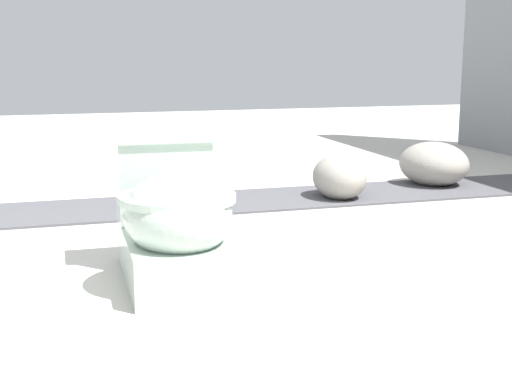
# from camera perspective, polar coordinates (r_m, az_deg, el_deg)

# --- Properties ---
(ground_plane) EXTENTS (14.00, 14.00, 0.00)m
(ground_plane) POSITION_cam_1_polar(r_m,az_deg,el_deg) (2.53, -5.19, -7.09)
(ground_plane) COLOR beige
(gravel_strip) EXTENTS (0.56, 8.00, 0.01)m
(gravel_strip) POSITION_cam_1_polar(r_m,az_deg,el_deg) (3.79, -1.51, -0.75)
(gravel_strip) COLOR #4C4C51
(gravel_strip) RESTS_ON ground
(toilet) EXTENTS (0.64, 0.40, 0.52)m
(toilet) POSITION_cam_1_polar(r_m,az_deg,el_deg) (2.48, -6.64, -2.21)
(toilet) COLOR #B2C6B7
(toilet) RESTS_ON ground
(boulder_near) EXTENTS (0.36, 0.29, 0.25)m
(boulder_near) POSITION_cam_1_polar(r_m,az_deg,el_deg) (3.87, 6.70, 1.20)
(boulder_near) COLOR gray
(boulder_near) RESTS_ON ground
(boulder_far) EXTENTS (0.49, 0.44, 0.26)m
(boulder_far) POSITION_cam_1_polar(r_m,az_deg,el_deg) (4.37, 14.03, 2.20)
(boulder_far) COLOR gray
(boulder_far) RESTS_ON ground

